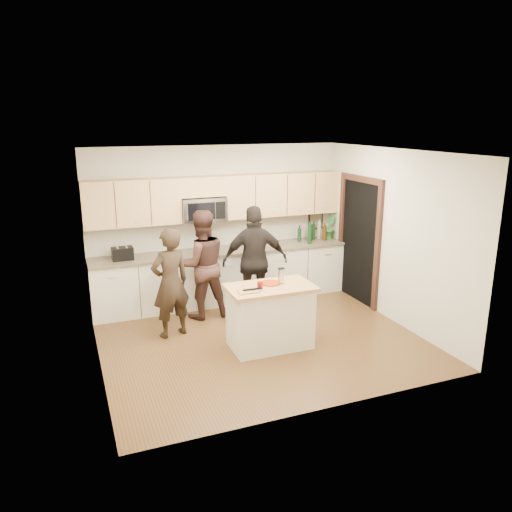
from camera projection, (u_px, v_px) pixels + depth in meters
name	position (u px, v px, depth m)	size (l,w,h in m)	color
floor	(259.00, 338.00, 7.36)	(4.50, 4.50, 0.00)	brown
room_shell	(259.00, 223.00, 6.91)	(4.52, 4.02, 2.71)	#BBB5A0
back_cabinetry	(223.00, 275.00, 8.76)	(4.50, 0.66, 0.94)	beige
upper_cabinetry	(221.00, 197.00, 8.53)	(4.50, 0.33, 0.75)	tan
microwave	(203.00, 209.00, 8.43)	(0.76, 0.41, 0.40)	silver
doorway	(359.00, 236.00, 8.65)	(0.06, 1.25, 2.20)	black
framed_picture	(316.00, 219.00, 9.49)	(0.30, 0.03, 0.38)	black
dish_towel	(171.00, 266.00, 8.16)	(0.34, 0.60, 0.48)	white
island	(270.00, 316.00, 6.99)	(1.21, 0.71, 0.90)	beige
red_plate	(270.00, 283.00, 6.96)	(0.27, 0.27, 0.02)	#9B290E
box_grater	(281.00, 275.00, 6.94)	(0.08, 0.06, 0.21)	silver
drink_glass	(260.00, 285.00, 6.77)	(0.08, 0.08, 0.09)	maroon
cutting_board	(248.00, 291.00, 6.63)	(0.28, 0.17, 0.02)	tan
tongs	(252.00, 289.00, 6.66)	(0.28, 0.03, 0.02)	black
knife	(254.00, 290.00, 6.63)	(0.20, 0.02, 0.01)	silver
toaster	(122.00, 254.00, 7.99)	(0.34, 0.22, 0.21)	black
bottle_cluster	(313.00, 231.00, 9.22)	(0.55, 0.40, 0.42)	black
orchid	(329.00, 227.00, 9.34)	(0.25, 0.20, 0.46)	#2E7331
woman_left	(170.00, 283.00, 7.25)	(0.60, 0.39, 1.64)	black
woman_center	(202.00, 265.00, 7.95)	(0.86, 0.67, 1.76)	#341F1A
woman_right	(255.00, 261.00, 8.05)	(1.06, 0.44, 1.81)	black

